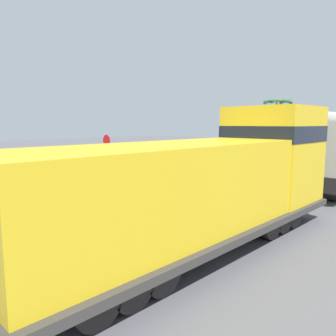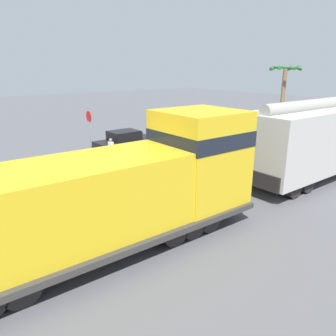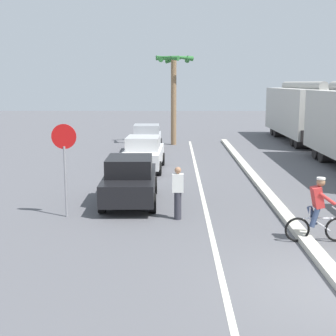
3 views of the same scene
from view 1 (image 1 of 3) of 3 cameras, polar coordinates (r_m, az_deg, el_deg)
name	(u,v)px [view 1 (image 1 of 3)]	position (r m, az deg, el deg)	size (l,w,h in m)	color
ground_plane	(100,213)	(13.76, -11.77, -7.60)	(120.00, 120.00, 0.00)	#56565B
median_curb	(195,190)	(17.66, 4.67, -3.77)	(0.36, 36.00, 0.16)	beige
lane_stripe	(163,185)	(19.28, -0.82, -3.00)	(0.14, 36.00, 0.01)	silver
locomotive	(214,185)	(9.82, 8.03, -2.95)	(3.10, 11.61, 4.20)	gold
parked_car_black	(145,166)	(21.56, -4.03, 0.32)	(1.93, 4.25, 1.62)	black
parked_car_white	(204,159)	(25.98, 6.28, 1.56)	(1.93, 4.25, 1.62)	silver
parked_car_silver	(244,154)	(31.17, 13.03, 2.44)	(1.94, 4.26, 1.62)	#B7BABF
cyclist	(156,184)	(15.09, -2.09, -2.89)	(1.71, 0.48, 1.71)	black
stop_sign	(107,148)	(21.80, -10.64, 3.47)	(0.76, 0.08, 2.88)	gray
palm_tree_near	(277,113)	(33.00, 18.50, 9.01)	(2.62, 2.68, 6.00)	#846647
pedestrian_by_cars	(138,171)	(19.06, -5.19, -0.59)	(0.34, 0.22, 1.62)	#33333D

